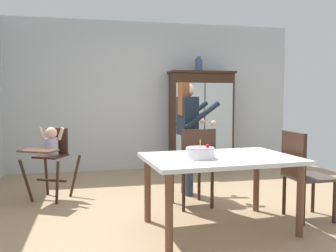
# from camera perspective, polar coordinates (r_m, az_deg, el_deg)

# --- Properties ---
(ground_plane) EXTENTS (6.24, 6.24, 0.00)m
(ground_plane) POSITION_cam_1_polar(r_m,az_deg,el_deg) (4.33, 3.90, -13.34)
(ground_plane) COLOR tan
(wall_back) EXTENTS (5.32, 0.06, 2.70)m
(wall_back) POSITION_cam_1_polar(r_m,az_deg,el_deg) (6.68, -2.39, 4.72)
(wall_back) COLOR silver
(wall_back) RESTS_ON ground_plane
(china_cabinet) EXTENTS (1.20, 0.48, 1.81)m
(china_cabinet) POSITION_cam_1_polar(r_m,az_deg,el_deg) (6.65, 5.28, 0.91)
(china_cabinet) COLOR #382116
(china_cabinet) RESTS_ON ground_plane
(ceramic_vase) EXTENTS (0.13, 0.13, 0.27)m
(ceramic_vase) POSITION_cam_1_polar(r_m,az_deg,el_deg) (6.65, 4.92, 9.68)
(ceramic_vase) COLOR #3D567F
(ceramic_vase) RESTS_ON china_cabinet
(high_chair_with_toddler) EXTENTS (0.77, 0.83, 0.95)m
(high_chair_with_toddler) POSITION_cam_1_polar(r_m,az_deg,el_deg) (4.89, -18.12, -3.61)
(high_chair_with_toddler) COLOR #382116
(high_chair_with_toddler) RESTS_ON ground_plane
(adult_person) EXTENTS (0.52, 0.51, 1.53)m
(adult_person) POSITION_cam_1_polar(r_m,az_deg,el_deg) (4.88, 3.17, 0.30)
(adult_person) COLOR #33425B
(adult_person) RESTS_ON ground_plane
(dining_table) EXTENTS (1.55, 1.09, 0.74)m
(dining_table) POSITION_cam_1_polar(r_m,az_deg,el_deg) (3.65, 8.26, -6.22)
(dining_table) COLOR silver
(dining_table) RESTS_ON ground_plane
(birthday_cake) EXTENTS (0.28, 0.28, 0.19)m
(birthday_cake) POSITION_cam_1_polar(r_m,az_deg,el_deg) (3.49, 5.15, -4.28)
(birthday_cake) COLOR white
(birthday_cake) RESTS_ON dining_table
(dining_chair_far_side) EXTENTS (0.49, 0.49, 0.96)m
(dining_chair_far_side) POSITION_cam_1_polar(r_m,az_deg,el_deg) (4.32, 4.37, -5.78)
(dining_chair_far_side) COLOR #382116
(dining_chair_far_side) RESTS_ON ground_plane
(dining_chair_right_end) EXTENTS (0.44, 0.44, 0.96)m
(dining_chair_right_end) POSITION_cam_1_polar(r_m,az_deg,el_deg) (4.16, 20.42, -6.45)
(dining_chair_right_end) COLOR #382116
(dining_chair_right_end) RESTS_ON ground_plane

